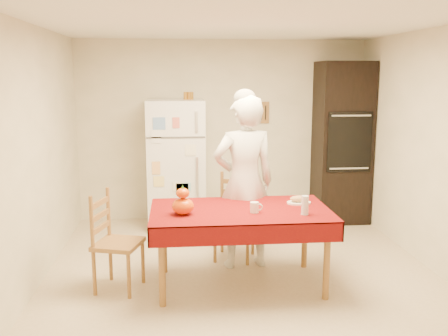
{
  "coord_description": "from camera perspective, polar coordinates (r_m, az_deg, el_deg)",
  "views": [
    {
      "loc": [
        -0.64,
        -4.71,
        2.02
      ],
      "look_at": [
        -0.17,
        0.2,
        1.1
      ],
      "focal_mm": 40.0,
      "sensor_mm": 36.0,
      "label": 1
    }
  ],
  "objects": [
    {
      "name": "chair_far",
      "position": [
        5.58,
        1.33,
        -5.15
      ],
      "size": [
        0.52,
        0.51,
        0.95
      ],
      "rotation": [
        0.0,
        0.0,
        -0.32
      ],
      "color": "brown",
      "rests_on": "floor"
    },
    {
      "name": "wine_glass",
      "position": [
        4.62,
        9.23,
        -4.22
      ],
      "size": [
        0.07,
        0.07,
        0.18
      ],
      "primitive_type": "cylinder",
      "color": "silver",
      "rests_on": "dining_table"
    },
    {
      "name": "spice_jar_left",
      "position": [
        6.64,
        -4.43,
        8.23
      ],
      "size": [
        0.05,
        0.05,
        0.1
      ],
      "primitive_type": "cylinder",
      "color": "#945F1B",
      "rests_on": "refrigerator"
    },
    {
      "name": "spice_jar_mid",
      "position": [
        6.64,
        -4.01,
        8.24
      ],
      "size": [
        0.05,
        0.05,
        0.1
      ],
      "primitive_type": "cylinder",
      "color": "#945C1B",
      "rests_on": "refrigerator"
    },
    {
      "name": "seated_woman",
      "position": [
        5.21,
        2.32,
        -1.68
      ],
      "size": [
        0.72,
        0.53,
        1.82
      ],
      "primitive_type": "imported",
      "rotation": [
        0.0,
        0.0,
        3.29
      ],
      "color": "silver",
      "rests_on": "floor"
    },
    {
      "name": "room_shell",
      "position": [
        4.77,
        2.29,
        5.8
      ],
      "size": [
        4.02,
        4.52,
        2.51
      ],
      "color": "silver",
      "rests_on": "ground"
    },
    {
      "name": "bread_plate",
      "position": [
        5.02,
        8.55,
        -3.94
      ],
      "size": [
        0.24,
        0.24,
        0.02
      ],
      "primitive_type": "cylinder",
      "color": "white",
      "rests_on": "dining_table"
    },
    {
      "name": "chair_left",
      "position": [
        4.87,
        -12.71,
        -7.77
      ],
      "size": [
        0.51,
        0.52,
        0.95
      ],
      "rotation": [
        0.0,
        0.0,
        1.27
      ],
      "color": "brown",
      "rests_on": "floor"
    },
    {
      "name": "pumpkin_lower",
      "position": [
        4.59,
        -4.71,
        -4.38
      ],
      "size": [
        0.2,
        0.2,
        0.15
      ],
      "primitive_type": "ellipsoid",
      "color": "#E63605",
      "rests_on": "dining_table"
    },
    {
      "name": "bread_loaf",
      "position": [
        5.01,
        8.56,
        -3.49
      ],
      "size": [
        0.18,
        0.1,
        0.06
      ],
      "primitive_type": "ellipsoid",
      "color": "#AF7D56",
      "rests_on": "bread_plate"
    },
    {
      "name": "pumpkin_upper",
      "position": [
        4.56,
        -4.74,
        -2.89
      ],
      "size": [
        0.12,
        0.12,
        0.09
      ],
      "primitive_type": "ellipsoid",
      "color": "#C75904",
      "rests_on": "pumpkin_lower"
    },
    {
      "name": "refrigerator",
      "position": [
        6.69,
        -5.47,
        0.47
      ],
      "size": [
        0.75,
        0.74,
        1.7
      ],
      "color": "white",
      "rests_on": "floor"
    },
    {
      "name": "oven_cabinet",
      "position": [
        7.07,
        13.32,
        2.83
      ],
      "size": [
        0.7,
        0.62,
        2.2
      ],
      "color": "black",
      "rests_on": "floor"
    },
    {
      "name": "dining_table",
      "position": [
        4.78,
        1.87,
        -5.54
      ],
      "size": [
        1.7,
        1.0,
        0.76
      ],
      "color": "brown",
      "rests_on": "floor"
    },
    {
      "name": "spice_jar_right",
      "position": [
        6.64,
        -3.73,
        8.24
      ],
      "size": [
        0.05,
        0.05,
        0.1
      ],
      "primitive_type": "cylinder",
      "color": "brown",
      "rests_on": "refrigerator"
    },
    {
      "name": "floor",
      "position": [
        5.16,
        2.16,
        -12.45
      ],
      "size": [
        4.5,
        4.5,
        0.0
      ],
      "primitive_type": "plane",
      "color": "tan",
      "rests_on": "ground"
    },
    {
      "name": "coffee_mug",
      "position": [
        4.64,
        3.49,
        -4.51
      ],
      "size": [
        0.08,
        0.08,
        0.1
      ],
      "primitive_type": "cylinder",
      "color": "white",
      "rests_on": "dining_table"
    }
  ]
}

